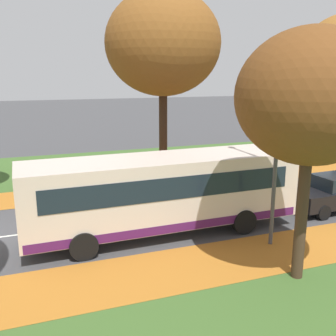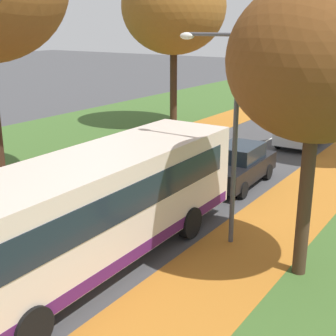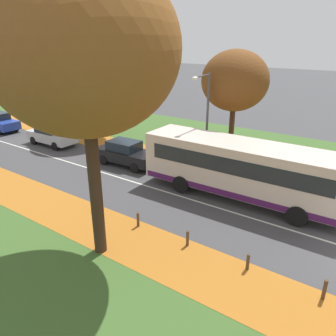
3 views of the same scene
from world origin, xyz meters
name	(u,v)px [view 2 (image 2 of 3)]	position (x,y,z in m)	size (l,w,h in m)	color
grass_verge_left	(116,127)	(-9.20, 20.00, 0.00)	(12.00, 90.00, 0.01)	#3D6028
leaf_litter_left	(108,161)	(-4.60, 14.00, 0.01)	(2.80, 60.00, 0.00)	#B26B23
leaf_litter_right	(300,201)	(4.60, 14.00, 0.01)	(2.80, 60.00, 0.00)	#B26B23
road_centre_line	(252,148)	(0.00, 20.00, 0.00)	(0.12, 80.00, 0.01)	silver
tree_left_mid	(174,7)	(-6.35, 22.23, 7.11)	(6.14, 6.14, 9.89)	#382619
tree_right_near	(318,61)	(6.27, 9.04, 5.36)	(4.17, 4.17, 7.26)	#422D1E
bollard_fifth	(36,189)	(-3.59, 8.89, 0.34)	(0.12, 0.12, 0.69)	#4C3823
bollard_sixth	(86,171)	(-3.57, 11.47, 0.36)	(0.12, 0.12, 0.73)	#4C3823
streetlamp_right	(225,116)	(3.67, 9.65, 3.74)	(1.89, 0.28, 6.00)	#47474C
bus	(93,206)	(1.69, 6.33, 1.70)	(2.78, 10.44, 2.98)	beige
car_black_lead	(238,165)	(1.88, 14.44, 0.81)	(1.91, 4.26, 1.62)	black
car_silver_following	(302,130)	(1.87, 22.13, 0.81)	(1.85, 4.23, 1.62)	#B7BABF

